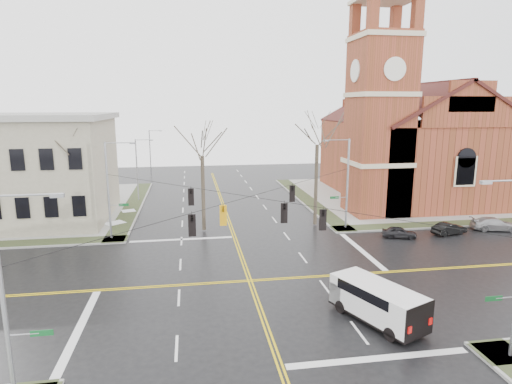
{
  "coord_description": "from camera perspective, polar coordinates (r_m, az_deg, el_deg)",
  "views": [
    {
      "loc": [
        -4.03,
        -28.55,
        12.42
      ],
      "look_at": [
        1.38,
        6.0,
        5.26
      ],
      "focal_mm": 30.0,
      "sensor_mm": 36.0,
      "label": 1
    }
  ],
  "objects": [
    {
      "name": "civic_building_a",
      "position": [
        52.23,
        -28.96,
        2.5
      ],
      "size": [
        18.0,
        14.0,
        11.0
      ],
      "primitive_type": "cube",
      "color": "gray",
      "rests_on": "ground"
    },
    {
      "name": "parked_car_b",
      "position": [
        45.79,
        24.35,
        -4.47
      ],
      "size": [
        3.74,
        2.07,
        1.17
      ],
      "primitive_type": "imported",
      "rotation": [
        0.0,
        0.0,
        1.82
      ],
      "color": "black",
      "rests_on": "ground"
    },
    {
      "name": "streetlight_north_b",
      "position": [
        77.25,
        -13.84,
        5.33
      ],
      "size": [
        2.3,
        0.2,
        8.0
      ],
      "color": "gray",
      "rests_on": "ground"
    },
    {
      "name": "church",
      "position": [
        60.74,
        19.57,
        7.15
      ],
      "size": [
        24.28,
        27.48,
        27.5
      ],
      "color": "brown",
      "rests_on": "ground"
    },
    {
      "name": "ground",
      "position": [
        31.4,
        -0.82,
        -11.74
      ],
      "size": [
        120.0,
        120.0,
        0.0
      ],
      "primitive_type": "plane",
      "color": "black",
      "rests_on": "ground"
    },
    {
      "name": "streetlight_north_a",
      "position": [
        57.49,
        -15.46,
        3.2
      ],
      "size": [
        2.3,
        0.2,
        8.0
      ],
      "color": "gray",
      "rests_on": "ground"
    },
    {
      "name": "parked_car_c",
      "position": [
        49.35,
        29.16,
        -3.74
      ],
      "size": [
        4.71,
        2.71,
        1.28
      ],
      "primitive_type": "imported",
      "rotation": [
        0.0,
        0.0,
        1.35
      ],
      "color": "#9A9A9C",
      "rests_on": "ground"
    },
    {
      "name": "traffic_signals",
      "position": [
        29.02,
        -0.66,
        -2.33
      ],
      "size": [
        8.21,
        8.26,
        1.3
      ],
      "color": "black",
      "rests_on": "ground"
    },
    {
      "name": "span_wires",
      "position": [
        29.5,
        -0.85,
        -0.61
      ],
      "size": [
        23.02,
        23.02,
        0.03
      ],
      "color": "black",
      "rests_on": "ground"
    },
    {
      "name": "sidewalks",
      "position": [
        31.37,
        -0.82,
        -11.61
      ],
      "size": [
        80.0,
        80.0,
        0.17
      ],
      "color": "gray",
      "rests_on": "ground"
    },
    {
      "name": "signal_pole_ne",
      "position": [
        43.54,
        11.89,
        1.44
      ],
      "size": [
        2.75,
        0.22,
        9.0
      ],
      "color": "gray",
      "rests_on": "ground"
    },
    {
      "name": "tree_ne",
      "position": [
        43.74,
        8.18,
        6.98
      ],
      "size": [
        4.0,
        4.0,
        12.47
      ],
      "color": "#362D22",
      "rests_on": "ground"
    },
    {
      "name": "tree_nw_far",
      "position": [
        43.5,
        -23.24,
        5.38
      ],
      "size": [
        4.0,
        4.0,
        11.66
      ],
      "color": "#362D22",
      "rests_on": "ground"
    },
    {
      "name": "cargo_van",
      "position": [
        26.61,
        15.48,
        -13.56
      ],
      "size": [
        4.39,
        6.22,
        2.22
      ],
      "rotation": [
        0.0,
        0.0,
        0.41
      ],
      "color": "white",
      "rests_on": "ground"
    },
    {
      "name": "signal_pole_sw",
      "position": [
        20.0,
        -30.22,
        -12.04
      ],
      "size": [
        2.75,
        0.22,
        9.0
      ],
      "color": "gray",
      "rests_on": "ground"
    },
    {
      "name": "parked_car_a",
      "position": [
        42.94,
        18.56,
        -5.11
      ],
      "size": [
        3.41,
        2.16,
        1.08
      ],
      "primitive_type": "imported",
      "rotation": [
        0.0,
        0.0,
        1.27
      ],
      "color": "black",
      "rests_on": "ground"
    },
    {
      "name": "road_markings",
      "position": [
        31.4,
        -0.82,
        -11.73
      ],
      "size": [
        100.0,
        100.0,
        0.01
      ],
      "color": "gold",
      "rests_on": "ground"
    },
    {
      "name": "tree_nw_near",
      "position": [
        41.68,
        -7.2,
        5.47
      ],
      "size": [
        4.0,
        4.0,
        11.13
      ],
      "color": "#362D22",
      "rests_on": "ground"
    },
    {
      "name": "signal_pole_nw",
      "position": [
        41.39,
        -18.9,
        0.54
      ],
      "size": [
        2.75,
        0.22,
        9.0
      ],
      "color": "gray",
      "rests_on": "ground"
    }
  ]
}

